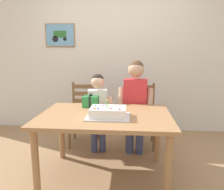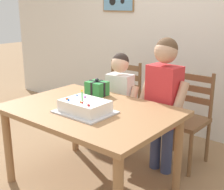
# 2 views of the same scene
# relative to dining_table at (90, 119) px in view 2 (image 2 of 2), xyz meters

# --- Properties ---
(ground_plane) EXTENTS (20.00, 20.00, 0.00)m
(ground_plane) POSITION_rel_dining_table_xyz_m (0.00, 0.00, -0.63)
(ground_plane) COLOR #997551
(back_wall) EXTENTS (6.40, 0.11, 2.60)m
(back_wall) POSITION_rel_dining_table_xyz_m (-0.00, 1.64, 0.67)
(back_wall) COLOR silver
(back_wall) RESTS_ON ground
(dining_table) EXTENTS (1.39, 0.97, 0.72)m
(dining_table) POSITION_rel_dining_table_xyz_m (0.00, 0.00, 0.00)
(dining_table) COLOR #9E7047
(dining_table) RESTS_ON ground
(birthday_cake) EXTENTS (0.44, 0.34, 0.19)m
(birthday_cake) POSITION_rel_dining_table_xyz_m (0.04, -0.10, 0.14)
(birthday_cake) COLOR silver
(birthday_cake) RESTS_ON dining_table
(gift_box_red_large) EXTENTS (0.19, 0.16, 0.17)m
(gift_box_red_large) POSITION_rel_dining_table_xyz_m (-0.21, 0.33, 0.16)
(gift_box_red_large) COLOR #2D8E42
(gift_box_red_large) RESTS_ON dining_table
(chair_left) EXTENTS (0.44, 0.44, 0.92)m
(chair_left) POSITION_rel_dining_table_xyz_m (-0.42, 0.92, -0.17)
(chair_left) COLOR brown
(chair_left) RESTS_ON ground
(chair_right) EXTENTS (0.43, 0.43, 0.92)m
(chair_right) POSITION_rel_dining_table_xyz_m (0.42, 0.92, -0.17)
(chair_right) COLOR brown
(chair_right) RESTS_ON ground
(child_older) EXTENTS (0.48, 0.28, 1.28)m
(child_older) POSITION_rel_dining_table_xyz_m (0.33, 0.62, 0.14)
(child_older) COLOR #38426B
(child_older) RESTS_ON ground
(child_younger) EXTENTS (0.41, 0.24, 1.09)m
(child_younger) POSITION_rel_dining_table_xyz_m (-0.17, 0.62, 0.03)
(child_younger) COLOR #38426B
(child_younger) RESTS_ON ground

